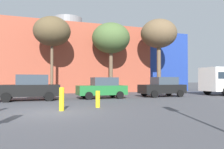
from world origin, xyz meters
name	(u,v)px	position (x,y,z in m)	size (l,w,h in m)	color
ground_plane	(52,112)	(0.00, 0.00, 0.00)	(200.00, 200.00, 0.00)	#47474C
building_backdrop	(67,61)	(3.84, 20.71, 4.10)	(31.91, 12.42, 10.16)	#9E4733
parked_car_2	(29,88)	(-1.02, 6.66, 0.93)	(4.32, 2.12, 1.87)	black
parked_car_3	(102,88)	(4.54, 6.66, 0.85)	(3.93, 1.93, 1.70)	#1E662D
parked_car_4	(163,87)	(10.22, 6.66, 0.87)	(4.05, 1.99, 1.75)	black
bare_tree_0	(159,34)	(12.81, 11.45, 6.73)	(4.11, 4.11, 8.46)	brown
bare_tree_1	(52,32)	(1.00, 11.92, 6.25)	(3.62, 3.62, 7.74)	brown
bare_tree_2	(111,39)	(7.39, 12.57, 6.09)	(4.22, 4.22, 7.83)	brown
bollard_yellow_1	(98,99)	(2.51, 1.02, 0.45)	(0.24, 0.24, 0.90)	yellow
bollard_yellow_2	(62,99)	(0.49, 0.34, 0.56)	(0.24, 0.24, 1.13)	yellow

